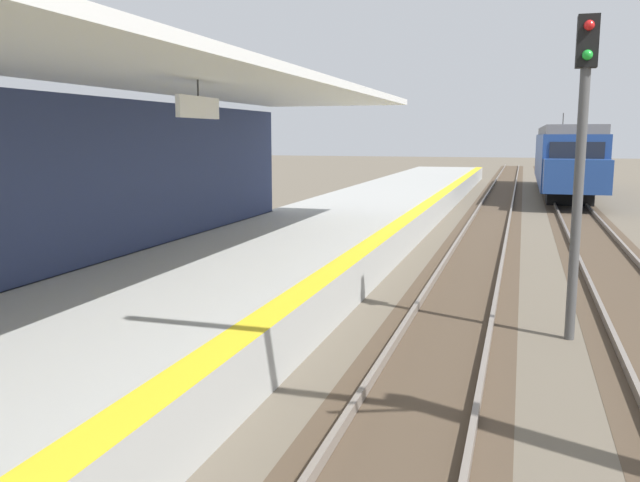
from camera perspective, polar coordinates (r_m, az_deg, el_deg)
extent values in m
cube|color=#A8A8A3|center=(14.68, -5.35, -2.31)|extent=(5.00, 80.00, 0.90)
cube|color=yellow|center=(13.91, 3.23, -1.03)|extent=(0.50, 80.00, 0.01)
cube|color=silver|center=(9.88, -18.28, 14.48)|extent=(4.40, 24.00, 0.16)
cube|color=white|center=(11.35, -10.51, 11.34)|extent=(0.08, 1.40, 0.36)
cylinder|color=#333333|center=(11.36, -10.56, 12.93)|extent=(0.03, 0.03, 0.27)
cube|color=#4C3D2D|center=(17.65, 13.16, -2.05)|extent=(2.34, 120.00, 0.01)
cube|color=slate|center=(17.69, 10.84, -1.69)|extent=(0.08, 120.00, 0.15)
cube|color=slate|center=(17.60, 15.51, -1.91)|extent=(0.08, 120.00, 0.15)
cube|color=#4C3D2D|center=(17.76, 24.17, -2.55)|extent=(2.34, 120.00, 0.01)
cube|color=slate|center=(17.67, 21.87, -2.20)|extent=(0.08, 120.00, 0.15)
cube|color=navy|center=(40.74, 20.45, 6.75)|extent=(2.90, 18.00, 2.70)
cube|color=slate|center=(40.72, 20.57, 8.96)|extent=(2.67, 18.00, 0.44)
cube|color=black|center=(31.73, 21.38, 6.92)|extent=(2.32, 0.06, 1.21)
cube|color=navy|center=(30.99, 21.39, 5.25)|extent=(2.78, 1.60, 1.49)
cube|color=black|center=(40.83, 22.54, 7.20)|extent=(0.04, 15.84, 0.86)
cylinder|color=#333333|center=(44.32, 20.35, 9.80)|extent=(0.06, 0.06, 0.90)
cube|color=black|center=(35.00, 20.81, 3.63)|extent=(2.17, 2.20, 0.72)
cube|color=black|center=(46.65, 19.94, 4.90)|extent=(2.17, 2.20, 0.72)
cylinder|color=#4C4C4C|center=(11.40, 21.43, 2.70)|extent=(0.16, 0.16, 4.40)
cube|color=black|center=(11.43, 22.21, 15.75)|extent=(0.32, 0.24, 0.80)
sphere|color=red|center=(11.33, 22.34, 16.94)|extent=(0.16, 0.16, 0.16)
sphere|color=green|center=(11.27, 22.20, 14.73)|extent=(0.16, 0.16, 0.16)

